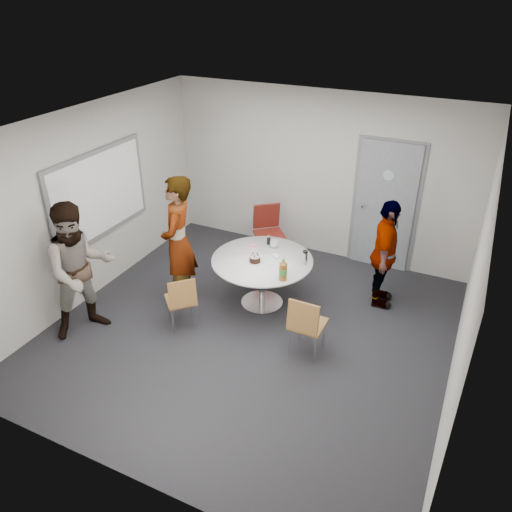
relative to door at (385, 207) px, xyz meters
The scene contains 15 objects.
floor 2.90m from the door, 113.90° to the right, with size 5.00×5.00×0.00m, color black.
ceiling 3.19m from the door, 113.90° to the right, with size 5.00×5.00×0.00m, color silver.
wall_back 1.15m from the door, behind, with size 5.00×5.00×0.00m, color #B8B5AE.
wall_left 4.38m from the door, 145.41° to the right, with size 5.00×5.00×0.00m, color #B8B5AE.
wall_right 2.87m from the door, 60.57° to the right, with size 5.00×5.00×0.00m, color #B8B5AE.
wall_front 5.11m from the door, 102.45° to the right, with size 5.00×5.00×0.00m, color #B8B5AE.
door is the anchor object (origin of this frame).
whiteboard 4.25m from the door, 147.34° to the right, with size 0.04×1.90×1.25m.
table 2.24m from the door, 123.30° to the right, with size 1.40×1.40×1.04m.
chair_near_left 3.46m from the door, 124.58° to the right, with size 0.55×0.55×0.79m.
chair_near_right 2.71m from the door, 96.06° to the right, with size 0.41×0.44×0.85m.
chair_far 1.85m from the door, 160.02° to the right, with size 0.66×0.66×0.95m.
person_main 3.23m from the door, 135.59° to the right, with size 0.69×0.46×1.90m, color #A5C6EA.
person_left 4.53m from the door, 132.29° to the right, with size 0.88×0.69×1.82m, color white.
person_right 1.15m from the door, 76.02° to the right, with size 0.93×0.39×1.59m, color black.
Camera 1 is at (2.35, -4.77, 4.13)m, focal length 35.00 mm.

